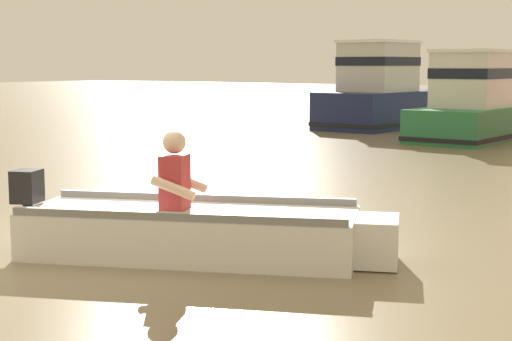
% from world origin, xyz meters
% --- Properties ---
extents(ground_plane, '(120.00, 120.00, 0.00)m').
position_xyz_m(ground_plane, '(0.00, 0.00, 0.00)').
color(ground_plane, '#7A6B4C').
extents(rowboat_with_person, '(3.58, 2.22, 1.19)m').
position_xyz_m(rowboat_with_person, '(1.25, 0.29, 0.25)').
color(rowboat_with_person, white).
rests_on(rowboat_with_person, ground).
extents(moored_boat_navy, '(2.51, 4.88, 2.47)m').
position_xyz_m(moored_boat_navy, '(-3.85, 15.48, 0.91)').
color(moored_boat_navy, '#19234C').
rests_on(moored_boat_navy, ground).
extents(moored_boat_green, '(2.13, 5.01, 2.15)m').
position_xyz_m(moored_boat_green, '(-0.42, 13.42, 0.78)').
color(moored_boat_green, '#287042').
rests_on(moored_boat_green, ground).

